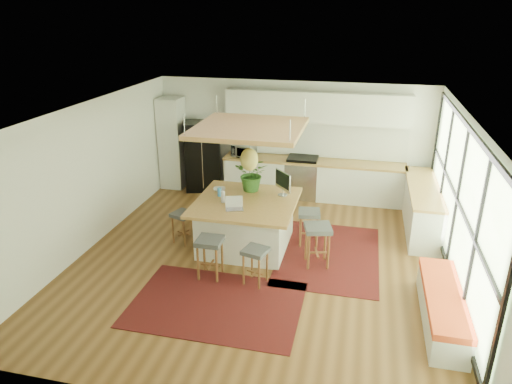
% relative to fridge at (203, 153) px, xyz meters
% --- Properties ---
extents(floor, '(7.00, 7.00, 0.00)m').
position_rel_fridge_xyz_m(floor, '(2.16, -3.16, -0.93)').
color(floor, brown).
rests_on(floor, ground).
extents(ceiling, '(7.00, 7.00, 0.00)m').
position_rel_fridge_xyz_m(ceiling, '(2.16, -3.16, 1.78)').
color(ceiling, white).
rests_on(ceiling, ground).
extents(wall_back, '(6.50, 0.00, 6.50)m').
position_rel_fridge_xyz_m(wall_back, '(2.16, 0.34, 0.42)').
color(wall_back, white).
rests_on(wall_back, ground).
extents(wall_front, '(6.50, 0.00, 6.50)m').
position_rel_fridge_xyz_m(wall_front, '(2.16, -6.66, 0.42)').
color(wall_front, white).
rests_on(wall_front, ground).
extents(wall_left, '(0.00, 7.00, 7.00)m').
position_rel_fridge_xyz_m(wall_left, '(-1.09, -3.16, 0.42)').
color(wall_left, white).
rests_on(wall_left, ground).
extents(wall_right, '(0.00, 7.00, 7.00)m').
position_rel_fridge_xyz_m(wall_right, '(5.41, -3.16, 0.42)').
color(wall_right, white).
rests_on(wall_right, ground).
extents(window_wall, '(0.10, 6.20, 2.60)m').
position_rel_fridge_xyz_m(window_wall, '(5.38, -3.16, 0.47)').
color(window_wall, black).
rests_on(window_wall, wall_right).
extents(pantry, '(0.55, 0.60, 2.25)m').
position_rel_fridge_xyz_m(pantry, '(-0.79, 0.02, 0.20)').
color(pantry, silver).
rests_on(pantry, floor).
extents(back_counter_base, '(4.20, 0.60, 0.88)m').
position_rel_fridge_xyz_m(back_counter_base, '(2.71, 0.02, -0.49)').
color(back_counter_base, silver).
rests_on(back_counter_base, floor).
extents(back_counter_top, '(4.24, 0.64, 0.05)m').
position_rel_fridge_xyz_m(back_counter_top, '(2.71, 0.02, -0.03)').
color(back_counter_top, '#A3763A').
rests_on(back_counter_top, back_counter_base).
extents(backsplash, '(4.20, 0.02, 0.80)m').
position_rel_fridge_xyz_m(backsplash, '(2.71, 0.32, 0.43)').
color(backsplash, white).
rests_on(backsplash, wall_back).
extents(upper_cabinets, '(4.20, 0.34, 0.70)m').
position_rel_fridge_xyz_m(upper_cabinets, '(2.71, 0.16, 1.22)').
color(upper_cabinets, silver).
rests_on(upper_cabinets, wall_back).
extents(range, '(0.76, 0.62, 1.00)m').
position_rel_fridge_xyz_m(range, '(2.46, 0.02, -0.43)').
color(range, '#A5A5AA').
rests_on(range, floor).
extents(right_counter_base, '(0.60, 2.50, 0.88)m').
position_rel_fridge_xyz_m(right_counter_base, '(5.09, -1.16, -0.49)').
color(right_counter_base, silver).
rests_on(right_counter_base, floor).
extents(right_counter_top, '(0.64, 2.54, 0.05)m').
position_rel_fridge_xyz_m(right_counter_top, '(5.09, -1.16, -0.03)').
color(right_counter_top, '#A3763A').
rests_on(right_counter_top, right_counter_base).
extents(window_bench, '(0.52, 2.00, 0.50)m').
position_rel_fridge_xyz_m(window_bench, '(5.11, -4.36, -0.68)').
color(window_bench, silver).
rests_on(window_bench, floor).
extents(ceiling_panel, '(1.86, 1.86, 0.80)m').
position_rel_fridge_xyz_m(ceiling_panel, '(1.86, -2.76, 1.12)').
color(ceiling_panel, '#A3763A').
rests_on(ceiling_panel, ceiling).
extents(rug_near, '(2.60, 1.80, 0.01)m').
position_rel_fridge_xyz_m(rug_near, '(1.81, -4.68, -0.92)').
color(rug_near, black).
rests_on(rug_near, floor).
extents(rug_right, '(1.80, 2.60, 0.01)m').
position_rel_fridge_xyz_m(rug_right, '(3.36, -2.73, -0.92)').
color(rug_right, black).
rests_on(rug_right, floor).
extents(fridge, '(1.00, 0.87, 1.71)m').
position_rel_fridge_xyz_m(fridge, '(0.00, 0.00, 0.00)').
color(fridge, black).
rests_on(fridge, floor).
extents(island, '(1.85, 1.85, 0.93)m').
position_rel_fridge_xyz_m(island, '(1.78, -2.71, -0.46)').
color(island, '#A3763A').
rests_on(island, floor).
extents(stool_near_left, '(0.43, 0.43, 0.71)m').
position_rel_fridge_xyz_m(stool_near_left, '(1.47, -3.93, -0.57)').
color(stool_near_left, '#3F4246').
rests_on(stool_near_left, floor).
extents(stool_near_right, '(0.46, 0.46, 0.63)m').
position_rel_fridge_xyz_m(stool_near_right, '(2.25, -3.95, -0.57)').
color(stool_near_right, '#3F4246').
rests_on(stool_near_right, floor).
extents(stool_right_front, '(0.55, 0.55, 0.76)m').
position_rel_fridge_xyz_m(stool_right_front, '(3.17, -3.12, -0.57)').
color(stool_right_front, '#3F4246').
rests_on(stool_right_front, floor).
extents(stool_right_back, '(0.46, 0.46, 0.69)m').
position_rel_fridge_xyz_m(stool_right_back, '(2.93, -2.36, -0.57)').
color(stool_right_back, '#3F4246').
rests_on(stool_right_back, floor).
extents(stool_left_side, '(0.47, 0.47, 0.63)m').
position_rel_fridge_xyz_m(stool_left_side, '(0.57, -2.85, -0.57)').
color(stool_left_side, '#3F4246').
rests_on(stool_left_side, floor).
extents(laptop, '(0.40, 0.41, 0.23)m').
position_rel_fridge_xyz_m(laptop, '(1.68, -3.15, 0.12)').
color(laptop, '#A5A5AA').
rests_on(laptop, island).
extents(monitor, '(0.49, 0.52, 0.49)m').
position_rel_fridge_xyz_m(monitor, '(2.40, -2.30, 0.26)').
color(monitor, '#A5A5AA').
rests_on(monitor, island).
extents(microwave, '(0.58, 0.41, 0.36)m').
position_rel_fridge_xyz_m(microwave, '(1.05, -0.04, 0.18)').
color(microwave, '#A5A5AA').
rests_on(microwave, back_counter_top).
extents(island_plant, '(0.63, 0.70, 0.54)m').
position_rel_fridge_xyz_m(island_plant, '(1.78, -2.17, 0.28)').
color(island_plant, '#1E4C19').
rests_on(island_plant, island).
extents(island_bowl, '(0.29, 0.29, 0.06)m').
position_rel_fridge_xyz_m(island_bowl, '(1.16, -2.35, 0.03)').
color(island_bowl, silver).
rests_on(island_bowl, island).
extents(island_bottle_0, '(0.07, 0.07, 0.19)m').
position_rel_fridge_xyz_m(island_bottle_0, '(1.23, -2.61, 0.10)').
color(island_bottle_0, '#3789DE').
rests_on(island_bottle_0, island).
extents(island_bottle_1, '(0.07, 0.07, 0.19)m').
position_rel_fridge_xyz_m(island_bottle_1, '(1.38, -2.86, 0.10)').
color(island_bottle_1, white).
rests_on(island_bottle_1, island).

